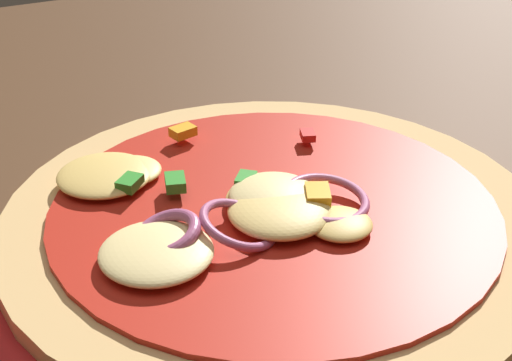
{
  "coord_description": "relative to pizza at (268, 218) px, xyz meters",
  "views": [
    {
      "loc": [
        -0.09,
        -0.25,
        0.24
      ],
      "look_at": [
        0.06,
        0.05,
        0.05
      ],
      "focal_mm": 52.92,
      "sensor_mm": 36.0,
      "label": 1
    }
  ],
  "objects": [
    {
      "name": "dining_table",
      "position": [
        -0.06,
        -0.03,
        -0.02
      ],
      "size": [
        1.14,
        0.98,
        0.03
      ],
      "color": "#4C301C",
      "rests_on": "ground"
    },
    {
      "name": "pizza",
      "position": [
        0.0,
        0.0,
        0.0
      ],
      "size": [
        0.27,
        0.27,
        0.03
      ],
      "color": "tan",
      "rests_on": "dining_table"
    }
  ]
}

